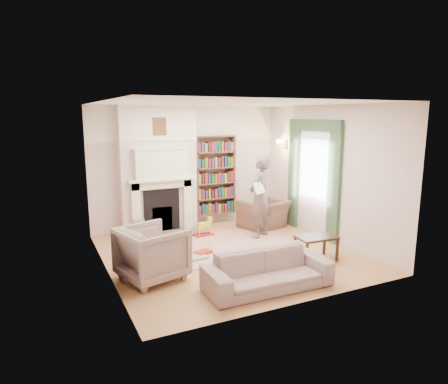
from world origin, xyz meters
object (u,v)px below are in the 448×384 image
armchair_left (152,253)px  coffee_table (316,248)px  armchair_reading (263,214)px  man_reading (260,197)px  rocking_horse (204,227)px  sofa (268,270)px  paraffin_heater (139,232)px  bookcase (215,175)px

armchair_left → coffee_table: armchair_left is taller
armchair_reading → man_reading: size_ratio=0.56×
man_reading → coffee_table: (0.20, -1.65, -0.66)m
armchair_reading → rocking_horse: armchair_reading is taller
armchair_left → rocking_horse: (1.62, 1.77, -0.23)m
sofa → paraffin_heater: (-1.27, 2.83, -0.01)m
coffee_table → sofa: bearing=-151.4°
sofa → man_reading: man_reading is taller
coffee_table → paraffin_heater: paraffin_heater is taller
armchair_reading → armchair_left: size_ratio=1.05×
sofa → coffee_table: (1.42, 0.65, -0.06)m
coffee_table → armchair_reading: bearing=87.8°
sofa → paraffin_heater: 3.11m
sofa → rocking_horse: (0.15, 2.87, -0.08)m
rocking_horse → bookcase: bearing=45.7°
armchair_left → sofa: bearing=-142.4°
armchair_left → man_reading: bearing=-81.8°
bookcase → rocking_horse: 1.47m
man_reading → rocking_horse: bearing=-59.8°
armchair_left → paraffin_heater: 1.76m
rocking_horse → sofa: bearing=-100.1°
coffee_table → man_reading: bearing=101.1°
sofa → rocking_horse: bearing=88.4°
armchair_reading → coffee_table: size_ratio=1.42×
bookcase → armchair_reading: bearing=-45.1°
paraffin_heater → coffee_table: bearing=-39.0°
paraffin_heater → rocking_horse: (1.42, 0.03, -0.07)m
man_reading → coffee_table: 1.79m
armchair_left → man_reading: size_ratio=0.54×
bookcase → coffee_table: size_ratio=2.64×
paraffin_heater → rocking_horse: bearing=1.4°
bookcase → coffee_table: 3.30m
sofa → coffee_table: sofa is taller
armchair_reading → man_reading: man_reading is taller
bookcase → armchair_reading: bookcase is taller
sofa → coffee_table: size_ratio=2.77×
paraffin_heater → sofa: bearing=-65.8°
paraffin_heater → rocking_horse: 1.42m
armchair_reading → sofa: bearing=45.2°
rocking_horse → armchair_reading: bearing=-6.1°
man_reading → paraffin_heater: man_reading is taller
armchair_reading → armchair_left: 3.62m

